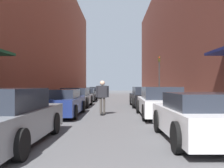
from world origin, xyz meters
The scene contains 16 objects.
ground centered at (0.00, 18.49, 0.00)m, with size 101.69×101.69×0.00m, color #515154.
curb_strip_left centered at (-4.38, 23.11, 0.06)m, with size 1.80×46.22×0.12m.
curb_strip_right centered at (4.38, 23.11, 0.06)m, with size 1.80×46.22×0.12m.
building_row_left centered at (-7.28, 23.11, 6.86)m, with size 4.90×46.22×13.72m.
building_row_right centered at (7.28, 23.11, 6.68)m, with size 4.90×46.22×13.37m.
parked_car_left_0 centered at (-2.44, 5.05, 0.67)m, with size 1.93×4.42×1.40m.
parked_car_left_1 centered at (-2.37, 10.94, 0.63)m, with size 1.97×4.54×1.28m.
parked_car_left_2 centered at (-2.46, 16.16, 0.63)m, with size 2.00×4.47×1.30m.
parked_car_left_3 centered at (-2.49, 22.11, 0.59)m, with size 1.91×4.33×1.22m.
parked_car_left_4 centered at (-2.32, 27.85, 0.60)m, with size 1.90×4.32×1.23m.
parked_car_left_5 centered at (-2.32, 33.57, 0.61)m, with size 1.99×4.71×1.25m.
parked_car_right_0 centered at (2.49, 5.51, 0.63)m, with size 1.95×3.98×1.27m.
parked_car_right_1 centered at (2.35, 10.55, 0.68)m, with size 1.92×4.66×1.40m.
parked_car_right_2 centered at (2.33, 16.16, 0.66)m, with size 1.96×4.42×1.37m.
skateboarder centered at (-0.38, 11.40, 1.05)m, with size 0.65×0.78×1.71m.
traffic_light centered at (3.89, 19.48, 2.42)m, with size 0.16×0.22×3.75m.
Camera 1 is at (0.27, -1.08, 1.48)m, focal length 40.00 mm.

